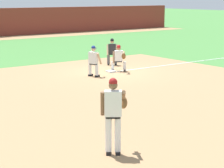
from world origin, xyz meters
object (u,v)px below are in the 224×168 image
object	(u,v)px
pitcher	(114,111)
baserunner	(93,60)
baseball	(107,108)
first_baseman	(119,57)
umpire	(112,51)
first_base_bag	(111,72)

from	to	relation	value
pitcher	baserunner	distance (m)	10.27
baseball	first_baseman	size ratio (longest dim) A/B	0.06
baserunner	umpire	bearing A→B (deg)	39.49
pitcher	first_baseman	distance (m)	11.65
baseball	first_baseman	distance (m)	7.52
baserunner	first_base_bag	bearing A→B (deg)	18.03
baserunner	first_baseman	bearing A→B (deg)	12.84
pitcher	baserunner	xyz separation A→B (m)	(5.35, 8.77, -0.27)
first_base_bag	first_baseman	size ratio (longest dim) A/B	0.28
first_base_bag	baserunner	bearing A→B (deg)	-161.97
baseball	first_baseman	world-z (taller)	first_baseman
baserunner	umpire	distance (m)	3.57
first_base_bag	baserunner	world-z (taller)	baserunner
first_base_bag	baseball	size ratio (longest dim) A/B	5.14
first_base_bag	umpire	distance (m)	2.46
baseball	pitcher	bearing A→B (deg)	-123.72
first_baseman	baserunner	bearing A→B (deg)	-167.16
first_base_bag	first_baseman	world-z (taller)	first_baseman
pitcher	baseball	bearing A→B (deg)	56.28
first_baseman	baserunner	size ratio (longest dim) A/B	0.92
first_base_bag	umpire	xyz separation A→B (m)	(1.44, 1.84, 0.75)
first_baseman	baserunner	world-z (taller)	baserunner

